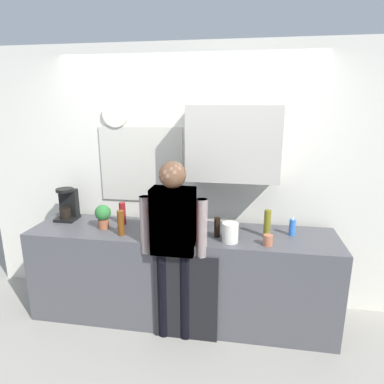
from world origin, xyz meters
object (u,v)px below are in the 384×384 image
object	(u,v)px
bottle_amber_beer	(121,223)
potted_plant	(103,215)
person_guest	(173,238)
storage_canister	(230,232)
cup_blue_mug	(157,218)
person_at_sink	(173,238)
bottle_dark_sauce	(217,227)
coffee_maker	(68,205)
mixing_bowl	(174,234)
bottle_olive_oil	(267,224)
cup_terracotta_mug	(268,240)
dish_soap	(292,227)
bottle_red_vinegar	(123,213)

from	to	relation	value
bottle_amber_beer	potted_plant	xyz separation A→B (m)	(-0.23, 0.13, 0.02)
person_guest	storage_canister	bearing A→B (deg)	-145.76
cup_blue_mug	potted_plant	world-z (taller)	potted_plant
person_guest	cup_blue_mug	bearing A→B (deg)	-41.42
storage_canister	person_at_sink	world-z (taller)	person_at_sink
bottle_dark_sauce	person_at_sink	size ratio (longest dim) A/B	0.11
coffee_maker	person_at_sink	distance (m)	1.29
mixing_bowl	person_guest	xyz separation A→B (m)	(0.02, -0.13, 0.02)
potted_plant	bottle_dark_sauce	bearing A→B (deg)	-2.00
bottle_amber_beer	potted_plant	distance (m)	0.26
mixing_bowl	potted_plant	xyz separation A→B (m)	(-0.72, 0.13, 0.09)
bottle_olive_oil	bottle_amber_beer	bearing A→B (deg)	-172.56
mixing_bowl	person_guest	bearing A→B (deg)	-80.90
cup_terracotta_mug	person_guest	world-z (taller)	person_guest
cup_terracotta_mug	potted_plant	xyz separation A→B (m)	(-1.52, 0.15, 0.09)
potted_plant	storage_canister	size ratio (longest dim) A/B	1.35
dish_soap	coffee_maker	bearing A→B (deg)	178.05
bottle_dark_sauce	mixing_bowl	xyz separation A→B (m)	(-0.37, -0.09, -0.05)
bottle_dark_sauce	dish_soap	bearing A→B (deg)	12.72
bottle_amber_beer	dish_soap	distance (m)	1.54
bottle_red_vinegar	bottle_olive_oil	bearing A→B (deg)	-4.18
bottle_dark_sauce	cup_terracotta_mug	xyz separation A→B (m)	(0.44, -0.11, -0.04)
mixing_bowl	person_at_sink	world-z (taller)	person_at_sink
bottle_red_vinegar	mixing_bowl	distance (m)	0.64
potted_plant	dish_soap	world-z (taller)	potted_plant
bottle_amber_beer	potted_plant	bearing A→B (deg)	149.41
bottle_red_vinegar	cup_blue_mug	bearing A→B (deg)	14.44
bottle_red_vinegar	person_at_sink	distance (m)	0.72
bottle_red_vinegar	potted_plant	size ratio (longest dim) A/B	0.96
bottle_red_vinegar	person_at_sink	size ratio (longest dim) A/B	0.14
bottle_red_vinegar	person_guest	xyz separation A→B (m)	(0.60, -0.40, -0.05)
bottle_olive_oil	storage_canister	size ratio (longest dim) A/B	1.47
bottle_olive_oil	cup_terracotta_mug	bearing A→B (deg)	-89.65
bottle_amber_beer	mixing_bowl	world-z (taller)	bottle_amber_beer
bottle_dark_sauce	potted_plant	distance (m)	1.09
potted_plant	person_at_sink	size ratio (longest dim) A/B	0.14
bottle_olive_oil	bottle_dark_sauce	bearing A→B (deg)	-170.55
cup_blue_mug	storage_canister	distance (m)	0.82
storage_canister	coffee_maker	bearing A→B (deg)	169.27
bottle_dark_sauce	person_at_sink	distance (m)	0.41
bottle_amber_beer	mixing_bowl	xyz separation A→B (m)	(0.49, 0.00, -0.07)
coffee_maker	cup_terracotta_mug	distance (m)	2.02
coffee_maker	potted_plant	size ratio (longest dim) A/B	1.43
bottle_olive_oil	mixing_bowl	world-z (taller)	bottle_olive_oil
bottle_amber_beer	bottle_dark_sauce	xyz separation A→B (m)	(0.86, 0.10, -0.03)
cup_terracotta_mug	person_at_sink	distance (m)	0.79
person_guest	bottle_red_vinegar	bearing A→B (deg)	-15.05
potted_plant	person_guest	bearing A→B (deg)	-19.45
coffee_maker	bottle_dark_sauce	distance (m)	1.57
mixing_bowl	coffee_maker	bearing A→B (deg)	164.96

